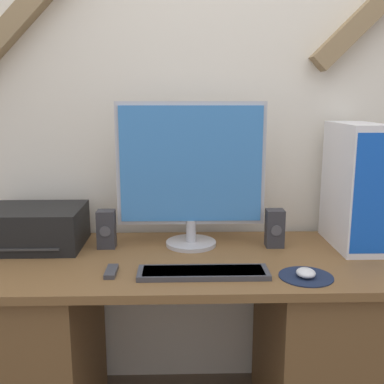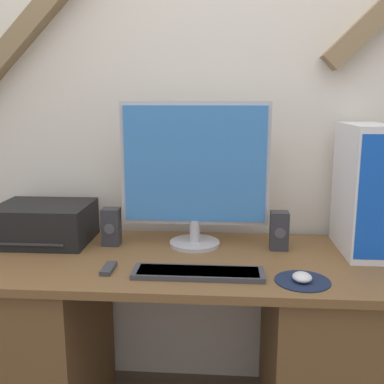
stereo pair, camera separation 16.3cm
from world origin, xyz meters
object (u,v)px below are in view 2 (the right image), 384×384
Objects in this scene: monitor at (195,169)px; keyboard at (198,273)px; mouse at (302,277)px; speaker_left at (111,227)px; printer at (45,223)px; speaker_right at (279,231)px; remote_control at (109,268)px; computer_tower at (363,189)px.

keyboard is (0.03, -0.33, -0.31)m from monitor.
speaker_left is at bearing 154.85° from mouse.
printer is 2.48× the size of speaker_right.
remote_control is (-0.28, -0.31, -0.31)m from monitor.
monitor reaches higher than computer_tower.
remote_control is at bearing -156.02° from speaker_right.
computer_tower is at bearing 50.66° from mouse.
computer_tower is 1.30m from printer.
remote_control is (-0.62, -0.28, -0.07)m from speaker_right.
computer_tower reaches higher than keyboard.
speaker_left is at bearing 101.85° from remote_control.
monitor reaches higher than mouse.
keyboard is 0.74m from printer.
computer_tower is (0.62, 0.31, 0.24)m from keyboard.
computer_tower reaches higher than speaker_right.
mouse is at bearing -25.15° from speaker_left.
mouse is 0.15× the size of computer_tower.
mouse is at bearing -43.64° from monitor.
speaker_left is 0.30m from remote_control.
mouse is 0.19× the size of printer.
speaker_right is 1.41× the size of remote_control.
monitor is 1.32× the size of keyboard.
monitor is at bearing 175.24° from speaker_right.
speaker_left is (0.29, -0.02, -0.00)m from printer.
printer is (-0.63, -0.00, -0.24)m from monitor.
monitor is 1.19× the size of computer_tower.
keyboard is 0.35m from mouse.
computer_tower is at bearing 0.05° from speaker_left.
monitor reaches higher than keyboard.
speaker_left is (-0.34, -0.02, -0.24)m from monitor.
remote_control is at bearing -78.15° from speaker_left.
printer is 0.29m from speaker_left.
speaker_left is 1.41× the size of remote_control.
printer reaches higher than keyboard.
monitor is 1.56× the size of printer.
mouse is (0.34, -0.03, 0.01)m from keyboard.
mouse is at bearing -129.34° from computer_tower.
mouse is 0.66m from remote_control.
monitor is at bearing 95.94° from keyboard.
remote_control is at bearing 176.09° from keyboard.
monitor is at bearing 178.14° from computer_tower.
speaker_left is at bearing -179.95° from computer_tower.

